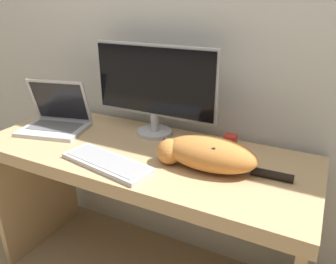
{
  "coord_description": "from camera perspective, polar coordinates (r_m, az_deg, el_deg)",
  "views": [
    {
      "loc": [
        0.71,
        -0.84,
        1.41
      ],
      "look_at": [
        0.15,
        0.27,
        0.89
      ],
      "focal_mm": 35.0,
      "sensor_mm": 36.0,
      "label": 1
    }
  ],
  "objects": [
    {
      "name": "desk",
      "position": [
        1.57,
        -4.47,
        -8.3
      ],
      "size": [
        1.54,
        0.61,
        0.76
      ],
      "color": "tan",
      "rests_on": "ground_plane"
    },
    {
      "name": "monitor",
      "position": [
        1.58,
        -2.43,
        7.89
      ],
      "size": [
        0.64,
        0.18,
        0.44
      ],
      "color": "#B2B2B7",
      "rests_on": "desk"
    },
    {
      "name": "external_keyboard",
      "position": [
        1.38,
        -10.61,
        -5.26
      ],
      "size": [
        0.43,
        0.21,
        0.02
      ],
      "rotation": [
        0.0,
        0.0,
        -0.17
      ],
      "color": "#BCBCC1",
      "rests_on": "desk"
    },
    {
      "name": "cat",
      "position": [
        1.31,
        6.77,
        -3.66
      ],
      "size": [
        0.54,
        0.19,
        0.14
      ],
      "rotation": [
        0.0,
        0.0,
        0.03
      ],
      "color": "#C67A38",
      "rests_on": "desk"
    },
    {
      "name": "wall_back",
      "position": [
        1.67,
        1.6,
        18.88
      ],
      "size": [
        6.4,
        0.06,
        2.6
      ],
      "color": "silver",
      "rests_on": "ground_plane"
    },
    {
      "name": "small_toy",
      "position": [
        1.54,
        10.79,
        -1.49
      ],
      "size": [
        0.05,
        0.05,
        0.05
      ],
      "color": "red",
      "rests_on": "desk"
    },
    {
      "name": "laptop",
      "position": [
        1.8,
        -18.94,
        2.0
      ],
      "size": [
        0.37,
        0.32,
        0.25
      ],
      "rotation": [
        0.0,
        0.0,
        0.24
      ],
      "color": "#B7B7BC",
      "rests_on": "desk"
    }
  ]
}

